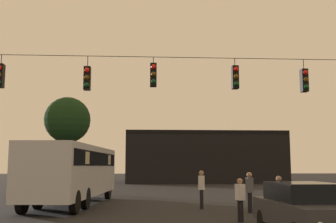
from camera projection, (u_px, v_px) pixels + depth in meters
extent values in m
plane|color=black|center=(154.00, 195.00, 28.45)|extent=(168.00, 168.00, 0.00)
cylinder|color=black|center=(163.00, 57.00, 16.71)|extent=(17.83, 0.02, 0.02)
cylinder|color=black|center=(1.00, 60.00, 16.31)|extent=(0.03, 0.03, 0.38)
cube|color=black|center=(0.00, 76.00, 16.22)|extent=(0.26, 0.32, 0.95)
cylinder|color=black|center=(88.00, 62.00, 16.51)|extent=(0.03, 0.03, 0.44)
cube|color=black|center=(87.00, 78.00, 16.41)|extent=(0.26, 0.32, 0.95)
sphere|color=red|center=(87.00, 70.00, 16.28)|extent=(0.20, 0.20, 0.20)
sphere|color=#5B3D0C|center=(87.00, 77.00, 16.24)|extent=(0.20, 0.20, 0.20)
sphere|color=#0C4219|center=(86.00, 85.00, 16.20)|extent=(0.20, 0.20, 0.20)
cylinder|color=black|center=(153.00, 60.00, 16.67)|extent=(0.03, 0.03, 0.27)
cube|color=black|center=(153.00, 75.00, 16.59)|extent=(0.26, 0.32, 0.95)
sphere|color=red|center=(153.00, 67.00, 16.45)|extent=(0.20, 0.20, 0.20)
sphere|color=#5B3D0C|center=(153.00, 74.00, 16.41)|extent=(0.20, 0.20, 0.20)
sphere|color=#0C4219|center=(153.00, 81.00, 16.37)|extent=(0.20, 0.20, 0.20)
cylinder|color=black|center=(235.00, 62.00, 16.86)|extent=(0.03, 0.03, 0.32)
cube|color=black|center=(235.00, 77.00, 16.78)|extent=(0.26, 0.32, 0.95)
sphere|color=red|center=(236.00, 69.00, 16.64)|extent=(0.20, 0.20, 0.20)
sphere|color=#5B3D0C|center=(236.00, 76.00, 16.60)|extent=(0.20, 0.20, 0.20)
sphere|color=#0C4219|center=(236.00, 84.00, 16.56)|extent=(0.20, 0.20, 0.20)
cylinder|color=black|center=(303.00, 64.00, 17.03)|extent=(0.03, 0.03, 0.41)
cube|color=black|center=(304.00, 81.00, 16.93)|extent=(0.26, 0.32, 0.95)
sphere|color=red|center=(306.00, 72.00, 16.80)|extent=(0.20, 0.20, 0.20)
sphere|color=#5B3D0C|center=(306.00, 80.00, 16.76)|extent=(0.20, 0.20, 0.20)
sphere|color=#0C4219|center=(306.00, 87.00, 16.72)|extent=(0.20, 0.20, 0.20)
cube|color=#B7BCC6|center=(74.00, 171.00, 21.43)|extent=(3.41, 11.17, 2.50)
cube|color=black|center=(75.00, 159.00, 21.51)|extent=(3.39, 10.52, 0.70)
cylinder|color=black|center=(72.00, 190.00, 25.21)|extent=(0.36, 1.02, 1.00)
cylinder|color=black|center=(108.00, 191.00, 25.16)|extent=(0.36, 1.02, 1.00)
cylinder|color=black|center=(38.00, 198.00, 19.11)|extent=(0.36, 1.02, 1.00)
cylinder|color=black|center=(86.00, 198.00, 19.06)|extent=(0.36, 1.02, 1.00)
cylinder|color=black|center=(22.00, 202.00, 17.15)|extent=(0.36, 1.02, 1.00)
cylinder|color=black|center=(75.00, 202.00, 17.09)|extent=(0.36, 1.02, 1.00)
cube|color=beige|center=(88.00, 160.00, 24.78)|extent=(2.62, 1.01, 0.56)
cube|color=beige|center=(60.00, 158.00, 18.78)|extent=(2.62, 1.01, 0.56)
cube|color=#2D2D33|center=(306.00, 214.00, 11.43)|extent=(1.87, 4.33, 0.68)
cube|color=black|center=(303.00, 192.00, 11.66)|extent=(1.62, 2.35, 0.52)
cylinder|color=black|center=(313.00, 220.00, 12.84)|extent=(0.23, 0.64, 0.64)
cylinder|color=black|center=(263.00, 220.00, 12.73)|extent=(0.23, 0.64, 0.64)
cylinder|color=black|center=(249.00, 203.00, 17.64)|extent=(0.14, 0.14, 0.85)
cylinder|color=black|center=(251.00, 203.00, 17.48)|extent=(0.14, 0.14, 0.85)
cube|color=#4C4C56|center=(250.00, 185.00, 17.66)|extent=(0.26, 0.37, 0.64)
sphere|color=#8C6B51|center=(249.00, 175.00, 17.72)|extent=(0.23, 0.23, 0.23)
cylinder|color=black|center=(281.00, 208.00, 15.57)|extent=(0.14, 0.14, 0.80)
cylinder|color=black|center=(278.00, 208.00, 15.72)|extent=(0.14, 0.14, 0.80)
cube|color=black|center=(279.00, 189.00, 15.74)|extent=(0.33, 0.41, 0.60)
sphere|color=#8C6B51|center=(279.00, 179.00, 15.79)|extent=(0.22, 0.22, 0.22)
cylinder|color=black|center=(242.00, 211.00, 14.69)|extent=(0.14, 0.14, 0.77)
cylinder|color=black|center=(239.00, 211.00, 14.84)|extent=(0.14, 0.14, 0.77)
cube|color=silver|center=(240.00, 192.00, 14.85)|extent=(0.32, 0.41, 0.57)
sphere|color=#8C6B51|center=(240.00, 181.00, 14.90)|extent=(0.21, 0.21, 0.21)
cylinder|color=black|center=(201.00, 199.00, 19.16)|extent=(0.14, 0.14, 0.88)
cylinder|color=black|center=(202.00, 199.00, 19.32)|extent=(0.14, 0.14, 0.88)
cube|color=silver|center=(201.00, 183.00, 19.34)|extent=(0.34, 0.42, 0.66)
sphere|color=#8C6B51|center=(201.00, 173.00, 19.40)|extent=(0.24, 0.24, 0.24)
cube|color=black|center=(202.00, 160.00, 51.97)|extent=(18.82, 11.40, 5.58)
cube|color=black|center=(202.00, 136.00, 52.37)|extent=(18.82, 11.40, 0.50)
cylinder|color=#2D2116|center=(66.00, 164.00, 32.07)|extent=(0.37, 0.37, 4.36)
sphere|color=black|center=(67.00, 120.00, 32.53)|extent=(3.63, 3.63, 3.63)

